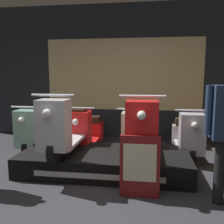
{
  "coord_description": "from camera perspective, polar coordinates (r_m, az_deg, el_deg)",
  "views": [
    {
      "loc": [
        0.6,
        -2.76,
        1.53
      ],
      "look_at": [
        -0.03,
        1.57,
        0.89
      ],
      "focal_mm": 40.0,
      "sensor_mm": 36.0,
      "label": 1
    }
  ],
  "objects": [
    {
      "name": "ground_plane",
      "position": [
        3.22,
        -3.79,
        -20.07
      ],
      "size": [
        30.0,
        30.0,
        0.0
      ],
      "primitive_type": "plane",
      "color": "#2D2D33"
    },
    {
      "name": "shop_wall_back",
      "position": [
        6.1,
        2.62,
        9.0
      ],
      "size": [
        6.79,
        0.09,
        3.2
      ],
      "color": "#23282D",
      "rests_on": "ground_plane"
    },
    {
      "name": "display_platform",
      "position": [
        4.08,
        -1.71,
        -11.28
      ],
      "size": [
        2.66,
        1.13,
        0.32
      ],
      "color": "black",
      "rests_on": "ground_plane"
    },
    {
      "name": "scooter_display_left",
      "position": [
        4.04,
        -10.23,
        -3.54
      ],
      "size": [
        0.59,
        1.65,
        0.97
      ],
      "color": "black",
      "rests_on": "display_platform"
    },
    {
      "name": "scooter_display_right",
      "position": [
        3.84,
        7.01,
        -4.1
      ],
      "size": [
        0.59,
        1.65,
        0.97
      ],
      "color": "black",
      "rests_on": "display_platform"
    },
    {
      "name": "scooter_backrow_0",
      "position": [
        5.46,
        -16.03,
        -4.04
      ],
      "size": [
        0.59,
        1.65,
        0.97
      ],
      "color": "black",
      "rests_on": "ground_plane"
    },
    {
      "name": "scooter_backrow_1",
      "position": [
        5.14,
        -5.85,
        -4.52
      ],
      "size": [
        0.59,
        1.65,
        0.97
      ],
      "color": "black",
      "rests_on": "ground_plane"
    },
    {
      "name": "scooter_backrow_2",
      "position": [
        4.99,
        5.32,
        -4.9
      ],
      "size": [
        0.59,
        1.65,
        0.97
      ],
      "color": "black",
      "rests_on": "ground_plane"
    },
    {
      "name": "scooter_backrow_3",
      "position": [
        5.04,
        16.71,
        -5.08
      ],
      "size": [
        0.59,
        1.65,
        0.97
      ],
      "color": "black",
      "rests_on": "ground_plane"
    },
    {
      "name": "price_sign_board",
      "position": [
        3.2,
        6.35,
        -12.32
      ],
      "size": [
        0.5,
        0.04,
        0.8
      ],
      "color": "maroon",
      "rests_on": "ground_plane"
    }
  ]
}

